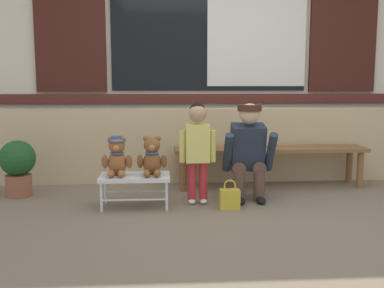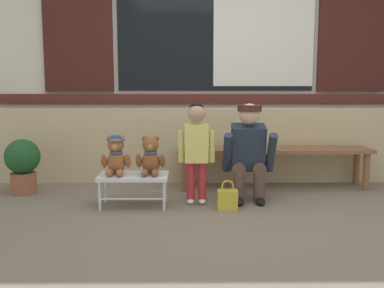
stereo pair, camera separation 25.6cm
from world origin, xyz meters
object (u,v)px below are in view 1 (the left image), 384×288
at_px(small_display_bench, 135,179).
at_px(teddy_bear_with_hat, 117,157).
at_px(wooden_bench_long, 270,153).
at_px(teddy_bear_plain, 152,157).
at_px(handbag_on_ground, 230,198).
at_px(potted_plant, 18,165).
at_px(adult_crouching, 249,151).
at_px(child_standing, 198,142).

distance_m(small_display_bench, teddy_bear_with_hat, 0.26).
bearing_deg(small_display_bench, wooden_bench_long, 26.68).
bearing_deg(wooden_bench_long, teddy_bear_plain, -150.58).
distance_m(handbag_on_ground, potted_plant, 2.17).
height_order(teddy_bear_plain, adult_crouching, adult_crouching).
bearing_deg(potted_plant, small_display_bench, -21.97).
bearing_deg(child_standing, teddy_bear_plain, -169.14).
xyz_separation_m(adult_crouching, handbag_on_ground, (-0.24, -0.33, -0.38)).
bearing_deg(adult_crouching, teddy_bear_plain, -167.90).
height_order(small_display_bench, handbag_on_ground, small_display_bench).
bearing_deg(small_display_bench, potted_plant, 158.03).
distance_m(teddy_bear_with_hat, adult_crouching, 1.28).
xyz_separation_m(wooden_bench_long, potted_plant, (-2.65, -0.24, -0.05)).
xyz_separation_m(teddy_bear_plain, handbag_on_ground, (0.70, -0.13, -0.37)).
height_order(small_display_bench, teddy_bear_with_hat, teddy_bear_with_hat).
bearing_deg(teddy_bear_with_hat, handbag_on_ground, -7.22).
distance_m(wooden_bench_long, small_display_bench, 1.62).
bearing_deg(adult_crouching, wooden_bench_long, 56.82).
bearing_deg(potted_plant, handbag_on_ground, -16.52).
distance_m(small_display_bench, handbag_on_ground, 0.89).
xyz_separation_m(teddy_bear_plain, potted_plant, (-1.36, 0.48, -0.14)).
height_order(wooden_bench_long, adult_crouching, adult_crouching).
height_order(child_standing, adult_crouching, child_standing).
bearing_deg(adult_crouching, potted_plant, 173.01).
bearing_deg(adult_crouching, handbag_on_ground, -125.56).
relative_size(wooden_bench_long, adult_crouching, 2.21).
bearing_deg(small_display_bench, teddy_bear_with_hat, 179.23).
bearing_deg(potted_plant, teddy_bear_plain, -19.55).
distance_m(teddy_bear_with_hat, teddy_bear_plain, 0.32).
xyz_separation_m(wooden_bench_long, small_display_bench, (-1.44, -0.72, -0.11)).
bearing_deg(child_standing, potted_plant, 167.32).
distance_m(teddy_bear_plain, child_standing, 0.45).
distance_m(child_standing, handbag_on_ground, 0.61).
xyz_separation_m(teddy_bear_with_hat, adult_crouching, (1.26, 0.20, 0.01)).
height_order(adult_crouching, potted_plant, adult_crouching).
bearing_deg(wooden_bench_long, adult_crouching, -123.18).
bearing_deg(handbag_on_ground, child_standing, 142.86).
height_order(teddy_bear_with_hat, teddy_bear_plain, same).
relative_size(teddy_bear_with_hat, adult_crouching, 0.38).
relative_size(small_display_bench, child_standing, 0.67).
height_order(child_standing, handbag_on_ground, child_standing).
bearing_deg(teddy_bear_plain, child_standing, 10.86).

